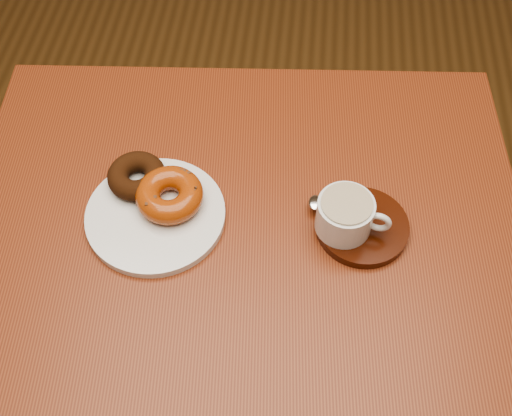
# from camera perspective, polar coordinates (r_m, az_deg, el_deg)

# --- Properties ---
(cafe_table) EXTENTS (0.93, 0.73, 0.83)m
(cafe_table) POSITION_cam_1_polar(r_m,az_deg,el_deg) (1.13, -1.01, -4.37)
(cafe_table) COLOR brown
(cafe_table) RESTS_ON ground
(donut_plate) EXTENTS (0.29, 0.29, 0.01)m
(donut_plate) POSITION_cam_1_polar(r_m,az_deg,el_deg) (1.02, -8.91, -0.63)
(donut_plate) COLOR silver
(donut_plate) RESTS_ON cafe_table
(donut_cinnamon) EXTENTS (0.10, 0.10, 0.03)m
(donut_cinnamon) POSITION_cam_1_polar(r_m,az_deg,el_deg) (1.04, -10.55, 2.81)
(donut_cinnamon) COLOR black
(donut_cinnamon) RESTS_ON donut_plate
(donut_caramel) EXTENTS (0.14, 0.14, 0.04)m
(donut_caramel) POSITION_cam_1_polar(r_m,az_deg,el_deg) (1.01, -7.70, 1.15)
(donut_caramel) COLOR #9C4011
(donut_caramel) RESTS_ON donut_plate
(saucer) EXTENTS (0.19, 0.19, 0.02)m
(saucer) POSITION_cam_1_polar(r_m,az_deg,el_deg) (1.01, 9.43, -1.65)
(saucer) COLOR black
(saucer) RESTS_ON cafe_table
(coffee_cup) EXTENTS (0.11, 0.09, 0.06)m
(coffee_cup) POSITION_cam_1_polar(r_m,az_deg,el_deg) (0.97, 7.99, -0.61)
(coffee_cup) COLOR silver
(coffee_cup) RESTS_ON saucer
(teaspoon) EXTENTS (0.05, 0.09, 0.01)m
(teaspoon) POSITION_cam_1_polar(r_m,az_deg,el_deg) (1.01, 5.48, 0.09)
(teaspoon) COLOR silver
(teaspoon) RESTS_ON saucer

